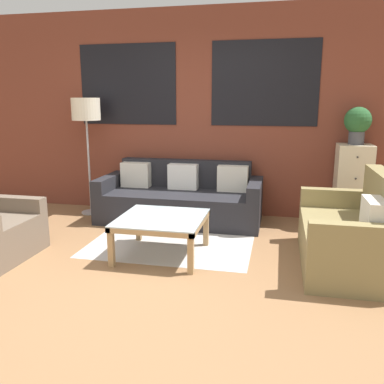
# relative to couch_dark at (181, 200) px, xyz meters

# --- Properties ---
(ground_plane) EXTENTS (16.00, 16.00, 0.00)m
(ground_plane) POSITION_rel_couch_dark_xyz_m (0.08, -1.95, -0.28)
(ground_plane) COLOR #8E6642
(wall_back_brick) EXTENTS (8.40, 0.09, 2.80)m
(wall_back_brick) POSITION_rel_couch_dark_xyz_m (0.08, 0.49, 1.12)
(wall_back_brick) COLOR brown
(wall_back_brick) RESTS_ON ground_plane
(rug) EXTENTS (1.81, 1.70, 0.00)m
(rug) POSITION_rel_couch_dark_xyz_m (0.12, -0.72, -0.28)
(rug) COLOR #BCB7B2
(rug) RESTS_ON ground_plane
(couch_dark) EXTENTS (2.14, 0.88, 0.78)m
(couch_dark) POSITION_rel_couch_dark_xyz_m (0.00, 0.00, 0.00)
(couch_dark) COLOR #232328
(couch_dark) RESTS_ON ground_plane
(settee_vintage) EXTENTS (0.80, 1.47, 0.92)m
(settee_vintage) POSITION_rel_couch_dark_xyz_m (1.98, -1.18, 0.03)
(settee_vintage) COLOR olive
(settee_vintage) RESTS_ON ground_plane
(coffee_table) EXTENTS (0.86, 0.86, 0.41)m
(coffee_table) POSITION_rel_couch_dark_xyz_m (0.12, -1.29, 0.07)
(coffee_table) COLOR silver
(coffee_table) RESTS_ON ground_plane
(floor_lamp) EXTENTS (0.39, 0.39, 1.62)m
(floor_lamp) POSITION_rel_couch_dark_xyz_m (-1.34, 0.07, 1.12)
(floor_lamp) COLOR #B2B2B7
(floor_lamp) RESTS_ON ground_plane
(drawer_cabinet) EXTENTS (0.42, 0.41, 1.05)m
(drawer_cabinet) POSITION_rel_couch_dark_xyz_m (2.19, 0.21, 0.24)
(drawer_cabinet) COLOR beige
(drawer_cabinet) RESTS_ON ground_plane
(potted_plant) EXTENTS (0.33, 0.33, 0.46)m
(potted_plant) POSITION_rel_couch_dark_xyz_m (2.19, 0.21, 1.03)
(potted_plant) COLOR #47474C
(potted_plant) RESTS_ON drawer_cabinet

